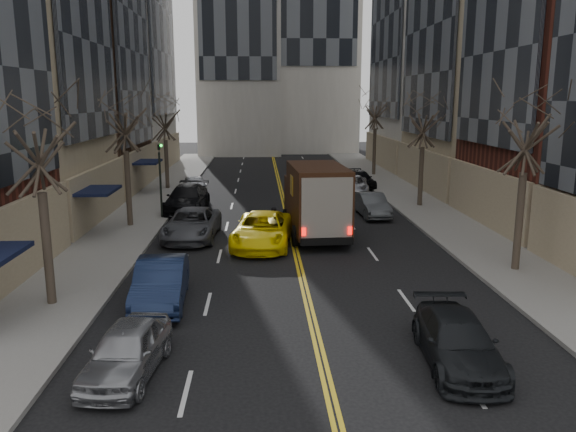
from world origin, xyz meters
name	(u,v)px	position (x,y,z in m)	size (l,w,h in m)	color
sidewalk_left	(151,203)	(-9.00, 27.00, 0.07)	(4.00, 66.00, 0.15)	slate
sidewalk_right	(414,200)	(9.00, 27.00, 0.07)	(4.00, 66.00, 0.15)	slate
tree_lf_near	(36,123)	(-8.80, 8.00, 6.24)	(3.20, 3.20, 8.41)	#382D23
tree_lf_mid	(123,106)	(-8.80, 20.00, 6.60)	(3.20, 3.20, 8.91)	#382D23
tree_lf_far	(164,111)	(-8.80, 33.00, 6.02)	(3.20, 3.20, 8.12)	#382D23
tree_rt_near	(529,113)	(8.80, 11.00, 6.45)	(3.20, 3.20, 8.71)	#382D23
tree_rt_mid	(424,111)	(8.80, 25.00, 6.17)	(3.20, 3.20, 8.32)	#382D23
tree_rt_far	(376,101)	(8.80, 40.00, 6.74)	(3.20, 3.20, 9.11)	#382D23
traffic_signal	(160,172)	(-7.39, 22.00, 2.82)	(0.29, 0.26, 4.70)	black
ups_truck	(316,201)	(1.20, 17.43, 1.88)	(3.11, 6.96, 3.74)	black
observer_sedan	(458,341)	(3.59, 3.13, 0.65)	(2.17, 4.64, 1.31)	black
taxi	(262,230)	(-1.54, 15.68, 0.79)	(2.63, 5.70, 1.58)	#FFE50A
pedestrian	(275,222)	(-0.91, 17.29, 0.80)	(0.58, 0.38, 1.60)	black
parked_lf_a	(127,351)	(-5.10, 2.98, 0.67)	(1.59, 3.95, 1.34)	#999BA0
parked_lf_b	(161,282)	(-5.10, 8.10, 0.77)	(1.64, 4.70, 1.55)	#121D3A
parked_lf_c	(192,224)	(-5.10, 17.33, 0.75)	(2.49, 5.41, 1.50)	#4B4D53
parked_lf_d	(187,199)	(-6.22, 24.38, 0.82)	(2.28, 5.62, 1.63)	black
parked_lf_e	(195,187)	(-6.30, 29.41, 0.77)	(1.82, 4.53, 1.54)	#B8BAC1
parked_rt_a	(372,205)	(5.10, 22.29, 0.69)	(1.47, 4.20, 1.39)	#43474A
parked_rt_b	(353,185)	(5.35, 30.56, 0.65)	(2.17, 4.70, 1.31)	#AFB0B7
parked_rt_c	(359,179)	(6.30, 33.44, 0.65)	(1.82, 4.48, 1.30)	black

